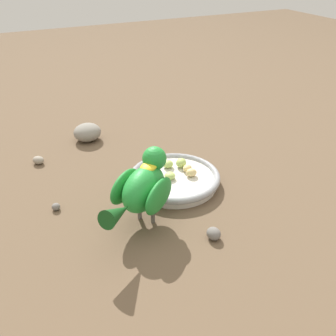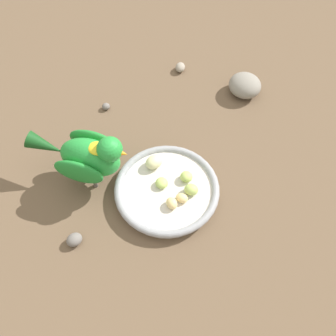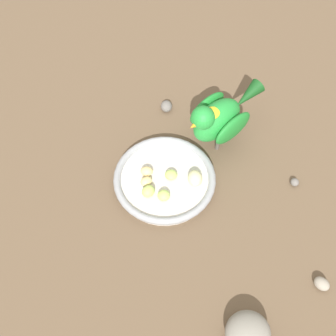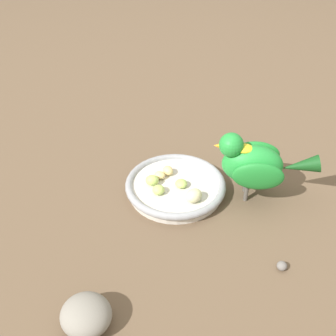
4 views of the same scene
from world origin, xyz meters
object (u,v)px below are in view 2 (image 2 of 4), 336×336
feeding_bowl (167,190)px  apple_piece_3 (170,204)px  parrot (88,155)px  rock_large (245,85)px  apple_piece_0 (191,190)px  apple_piece_1 (154,162)px  apple_piece_2 (182,198)px  pebble_2 (180,67)px  pebble_0 (106,106)px  apple_piece_5 (162,183)px  apple_piece_4 (186,177)px  pebble_1 (74,240)px

feeding_bowl → apple_piece_3: (-0.04, 0.02, 0.01)m
parrot → rock_large: parrot is taller
apple_piece_0 → apple_piece_1: size_ratio=0.77×
apple_piece_3 → apple_piece_2: bearing=-94.0°
parrot → pebble_2: bearing=75.7°
parrot → pebble_2: parrot is taller
apple_piece_3 → pebble_0: (0.31, -0.04, -0.02)m
apple_piece_5 → pebble_0: bearing=-5.2°
apple_piece_4 → parrot: bearing=49.7°
pebble_1 → apple_piece_0: bearing=-102.5°
pebble_2 → rock_large: bearing=-152.7°
apple_piece_1 → pebble_1: bearing=101.4°
apple_piece_3 → parrot: parrot is taller
apple_piece_4 → parrot: 0.20m
apple_piece_3 → apple_piece_4: size_ratio=1.02×
apple_piece_3 → pebble_0: 0.31m
parrot → apple_piece_3: bearing=-10.4°
apple_piece_2 → apple_piece_4: bearing=-47.5°
rock_large → pebble_2: (0.15, 0.08, -0.01)m
pebble_1 → apple_piece_4: bearing=-95.1°
apple_piece_2 → apple_piece_3: size_ratio=0.95×
apple_piece_3 → rock_large: bearing=-65.1°
apple_piece_4 → pebble_2: apple_piece_4 is taller
parrot → feeding_bowl: bearing=1.9°
apple_piece_2 → apple_piece_5: size_ratio=0.96×
apple_piece_1 → apple_piece_3: size_ratio=1.42×
apple_piece_4 → parrot: size_ratio=0.14×
apple_piece_2 → apple_piece_4: size_ratio=0.97×
apple_piece_1 → apple_piece_2: 0.10m
pebble_1 → rock_large: bearing=-78.9°
pebble_0 → pebble_2: bearing=-90.2°
apple_piece_3 → apple_piece_1: bearing=-17.5°
apple_piece_3 → apple_piece_5: bearing=-17.9°
feeding_bowl → rock_large: (0.12, -0.31, 0.01)m
apple_piece_5 → parrot: bearing=42.8°
apple_piece_1 → apple_piece_5: size_ratio=1.44×
apple_piece_0 → apple_piece_1: bearing=13.2°
pebble_0 → rock_large: bearing=-117.2°
apple_piece_4 → pebble_1: size_ratio=0.82×
apple_piece_1 → pebble_1: apple_piece_1 is taller
feeding_bowl → apple_piece_3: 0.04m
pebble_2 → parrot: bearing=114.0°
rock_large → apple_piece_1: bearing=100.8°
apple_piece_1 → apple_piece_5: 0.05m
apple_piece_4 → apple_piece_5: apple_piece_4 is taller
apple_piece_4 → pebble_0: apple_piece_4 is taller
apple_piece_2 → pebble_0: size_ratio=1.33×
apple_piece_0 → pebble_2: 0.37m
apple_piece_3 → pebble_1: size_ratio=0.84×
parrot → pebble_0: 0.21m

